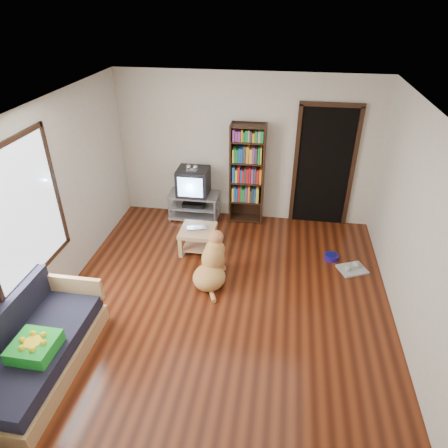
# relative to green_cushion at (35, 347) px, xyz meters

# --- Properties ---
(ground) EXTENTS (5.00, 5.00, 0.00)m
(ground) POSITION_rel_green_cushion_xyz_m (1.75, 1.50, -0.49)
(ground) COLOR #5D240F
(ground) RESTS_ON ground
(ceiling) EXTENTS (5.00, 5.00, 0.00)m
(ceiling) POSITION_rel_green_cushion_xyz_m (1.75, 1.50, 2.11)
(ceiling) COLOR white
(ceiling) RESTS_ON ground
(wall_back) EXTENTS (4.50, 0.00, 4.50)m
(wall_back) POSITION_rel_green_cushion_xyz_m (1.75, 4.00, 0.81)
(wall_back) COLOR beige
(wall_back) RESTS_ON ground
(wall_front) EXTENTS (4.50, 0.00, 4.50)m
(wall_front) POSITION_rel_green_cushion_xyz_m (1.75, -1.00, 0.81)
(wall_front) COLOR beige
(wall_front) RESTS_ON ground
(wall_left) EXTENTS (0.00, 5.00, 5.00)m
(wall_left) POSITION_rel_green_cushion_xyz_m (-0.50, 1.50, 0.81)
(wall_left) COLOR beige
(wall_left) RESTS_ON ground
(wall_right) EXTENTS (0.00, 5.00, 5.00)m
(wall_right) POSITION_rel_green_cushion_xyz_m (4.00, 1.50, 0.81)
(wall_right) COLOR beige
(wall_right) RESTS_ON ground
(green_cushion) EXTENTS (0.44, 0.44, 0.15)m
(green_cushion) POSITION_rel_green_cushion_xyz_m (0.00, 0.00, 0.00)
(green_cushion) COLOR green
(green_cushion) RESTS_ON sofa
(laptop) EXTENTS (0.37, 0.29, 0.03)m
(laptop) POSITION_rel_green_cushion_xyz_m (1.14, 2.69, -0.08)
(laptop) COLOR silver
(laptop) RESTS_ON coffee_table
(dog_bowl) EXTENTS (0.22, 0.22, 0.08)m
(dog_bowl) POSITION_rel_green_cushion_xyz_m (3.28, 2.80, -0.45)
(dog_bowl) COLOR navy
(dog_bowl) RESTS_ON ground
(grey_rag) EXTENTS (0.50, 0.46, 0.03)m
(grey_rag) POSITION_rel_green_cushion_xyz_m (3.58, 2.55, -0.48)
(grey_rag) COLOR #AAAAAA
(grey_rag) RESTS_ON ground
(window) EXTENTS (0.03, 1.46, 1.70)m
(window) POSITION_rel_green_cushion_xyz_m (-0.48, 1.00, 1.01)
(window) COLOR white
(window) RESTS_ON wall_left
(doorway) EXTENTS (1.03, 0.05, 2.19)m
(doorway) POSITION_rel_green_cushion_xyz_m (3.10, 3.98, 0.63)
(doorway) COLOR black
(doorway) RESTS_ON wall_back
(tv_stand) EXTENTS (0.90, 0.45, 0.50)m
(tv_stand) POSITION_rel_green_cushion_xyz_m (0.85, 3.75, -0.22)
(tv_stand) COLOR #99999E
(tv_stand) RESTS_ON ground
(crt_tv) EXTENTS (0.55, 0.52, 0.58)m
(crt_tv) POSITION_rel_green_cushion_xyz_m (0.85, 3.78, 0.25)
(crt_tv) COLOR black
(crt_tv) RESTS_ON tv_stand
(bookshelf) EXTENTS (0.60, 0.30, 1.80)m
(bookshelf) POSITION_rel_green_cushion_xyz_m (1.80, 3.85, 0.51)
(bookshelf) COLOR black
(bookshelf) RESTS_ON ground
(sofa) EXTENTS (0.80, 1.80, 0.80)m
(sofa) POSITION_rel_green_cushion_xyz_m (-0.12, 0.12, -0.23)
(sofa) COLOR tan
(sofa) RESTS_ON ground
(coffee_table) EXTENTS (0.55, 0.55, 0.40)m
(coffee_table) POSITION_rel_green_cushion_xyz_m (1.14, 2.72, -0.21)
(coffee_table) COLOR tan
(coffee_table) RESTS_ON ground
(dog) EXTENTS (0.54, 0.92, 0.75)m
(dog) POSITION_rel_green_cushion_xyz_m (1.51, 1.99, -0.22)
(dog) COLOR tan
(dog) RESTS_ON ground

